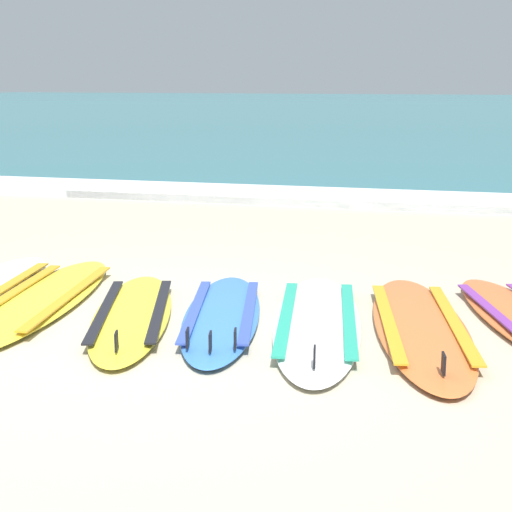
{
  "coord_description": "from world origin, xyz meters",
  "views": [
    {
      "loc": [
        1.83,
        -4.46,
        1.62
      ],
      "look_at": [
        0.4,
        1.26,
        0.25
      ],
      "focal_mm": 54.57,
      "sensor_mm": 36.0,
      "label": 1
    }
  ],
  "objects": [
    {
      "name": "surfboard_3",
      "position": [
        -0.21,
        0.24,
        0.04
      ],
      "size": [
        1.08,
        2.11,
        0.18
      ],
      "color": "yellow",
      "rests_on": "ground"
    },
    {
      "name": "sea",
      "position": [
        0.0,
        35.12,
        0.05
      ],
      "size": [
        80.0,
        60.0,
        0.1
      ],
      "primitive_type": "cube",
      "color": "teal",
      "rests_on": "ground"
    },
    {
      "name": "surfboard_6",
      "position": [
        1.7,
        0.46,
        0.04
      ],
      "size": [
        0.97,
        2.41,
        0.18
      ],
      "color": "orange",
      "rests_on": "ground"
    },
    {
      "name": "surfboard_5",
      "position": [
        1.04,
        0.38,
        0.04
      ],
      "size": [
        0.91,
        2.35,
        0.18
      ],
      "color": "white",
      "rests_on": "ground"
    },
    {
      "name": "ground_plane",
      "position": [
        0.0,
        0.0,
        0.0
      ],
      "size": [
        80.0,
        80.0,
        0.0
      ],
      "primitive_type": "plane",
      "color": "#B7AD93"
    },
    {
      "name": "wave_foam_strip",
      "position": [
        0.0,
        5.68,
        0.06
      ],
      "size": [
        80.0,
        1.12,
        0.11
      ],
      "primitive_type": "cube",
      "color": "white",
      "rests_on": "ground"
    },
    {
      "name": "surfboard_2",
      "position": [
        -1.0,
        0.42,
        0.04
      ],
      "size": [
        0.88,
        2.45,
        0.18
      ],
      "color": "yellow",
      "rests_on": "ground"
    },
    {
      "name": "surfboard_4",
      "position": [
        0.38,
        0.37,
        0.04
      ],
      "size": [
        0.91,
        2.09,
        0.18
      ],
      "color": "#3875CC",
      "rests_on": "ground"
    }
  ]
}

